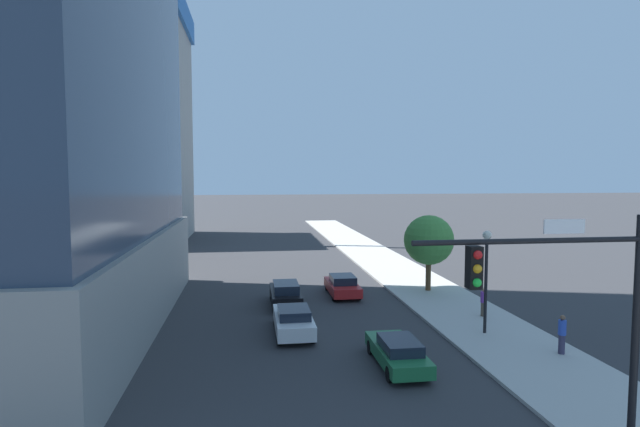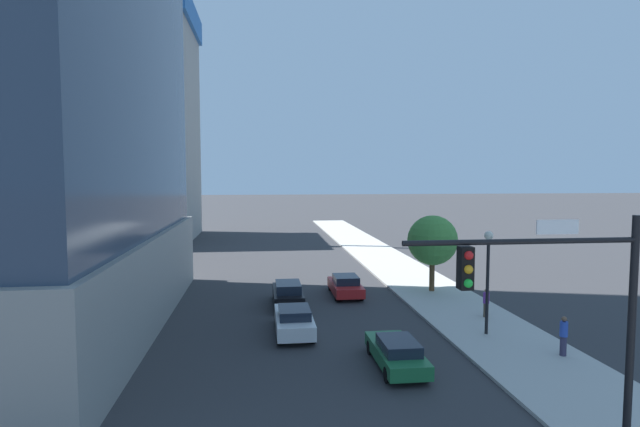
% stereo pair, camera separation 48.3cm
% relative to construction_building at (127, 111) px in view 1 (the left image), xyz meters
% --- Properties ---
extents(sidewalk, '(5.30, 120.00, 0.15)m').
position_rel_construction_building_xyz_m(sidewalk, '(27.03, -39.14, -15.89)').
color(sidewalk, '#B2AFA8').
rests_on(sidewalk, ground).
extents(construction_building, '(21.66, 16.26, 36.60)m').
position_rel_construction_building_xyz_m(construction_building, '(0.00, 0.00, 0.00)').
color(construction_building, '#9E9B93').
rests_on(construction_building, ground).
extents(traffic_light_pole, '(6.17, 0.48, 6.93)m').
position_rel_construction_building_xyz_m(traffic_light_pole, '(22.87, -54.15, -11.06)').
color(traffic_light_pole, black).
rests_on(traffic_light_pole, sidewalk).
extents(street_lamp, '(0.44, 0.44, 5.18)m').
position_rel_construction_building_xyz_m(street_lamp, '(26.54, -42.21, -12.38)').
color(street_lamp, black).
rests_on(street_lamp, sidewalk).
extents(street_tree, '(3.41, 3.41, 5.20)m').
position_rel_construction_building_xyz_m(street_tree, '(27.00, -32.78, -12.34)').
color(street_tree, brown).
rests_on(street_tree, sidewalk).
extents(car_red, '(1.86, 4.38, 1.37)m').
position_rel_construction_building_xyz_m(car_red, '(20.99, -32.83, -15.29)').
color(car_red, red).
rests_on(car_red, ground).
extents(car_white, '(1.84, 4.63, 1.43)m').
position_rel_construction_building_xyz_m(car_white, '(17.00, -40.65, -15.24)').
color(car_white, silver).
rests_on(car_white, ground).
extents(car_green, '(1.74, 4.61, 1.29)m').
position_rel_construction_building_xyz_m(car_green, '(20.99, -45.63, -15.31)').
color(car_green, '#1E6638').
rests_on(car_green, ground).
extents(car_black, '(1.79, 4.58, 1.51)m').
position_rel_construction_building_xyz_m(car_black, '(17.00, -34.99, -15.21)').
color(car_black, black).
rests_on(car_black, ground).
extents(pedestrian_purple_shirt, '(0.34, 0.34, 1.60)m').
position_rel_construction_building_xyz_m(pedestrian_purple_shirt, '(27.85, -39.35, -15.01)').
color(pedestrian_purple_shirt, brown).
rests_on(pedestrian_purple_shirt, sidewalk).
extents(pedestrian_blue_shirt, '(0.34, 0.34, 1.75)m').
position_rel_construction_building_xyz_m(pedestrian_blue_shirt, '(28.55, -45.51, -14.92)').
color(pedestrian_blue_shirt, '#38334C').
rests_on(pedestrian_blue_shirt, sidewalk).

